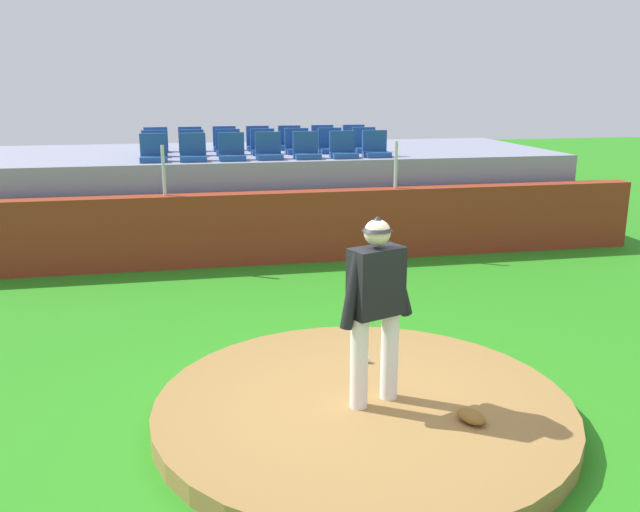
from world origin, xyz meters
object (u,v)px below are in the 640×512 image
baseball (367,360)px  stadium_chair_15 (191,144)px  stadium_chair_7 (155,149)px  stadium_chair_13 (365,144)px  stadium_chair_3 (269,151)px  stadium_chair_4 (306,150)px  stadium_chair_16 (225,143)px  stadium_chair_17 (258,143)px  stadium_chair_1 (193,152)px  pitcher (376,297)px  stadium_chair_18 (290,142)px  stadium_chair_0 (154,153)px  fielding_glove (471,416)px  stadium_chair_5 (343,149)px  stadium_chair_12 (331,145)px  stadium_chair_9 (228,147)px  stadium_chair_19 (323,141)px  stadium_chair_8 (192,148)px  stadium_chair_14 (156,144)px  stadium_chair_6 (376,149)px  stadium_chair_11 (297,146)px  stadium_chair_2 (232,152)px  stadium_chair_10 (263,146)px  stadium_chair_20 (354,141)px

baseball → stadium_chair_15: stadium_chair_15 is taller
stadium_chair_7 → stadium_chair_13: same height
stadium_chair_3 → stadium_chair_4: 0.72m
stadium_chair_16 → stadium_chair_17: same height
stadium_chair_1 → stadium_chair_17: (1.41, 1.81, 0.00)m
pitcher → stadium_chair_17: (-0.08, 8.79, 0.66)m
stadium_chair_18 → stadium_chair_0: bearing=32.3°
stadium_chair_15 → pitcher: bearing=99.7°
stadium_chair_0 → stadium_chair_1: size_ratio=1.00×
fielding_glove → stadium_chair_5: stadium_chair_5 is taller
stadium_chair_1 → stadium_chair_18: 2.75m
stadium_chair_12 → stadium_chair_4: bearing=54.1°
baseball → stadium_chair_5: 6.40m
stadium_chair_5 → stadium_chair_9: 2.32m
stadium_chair_16 → stadium_chair_19: bearing=179.5°
stadium_chair_5 → stadium_chair_8: (-2.83, 0.92, 0.00)m
stadium_chair_1 → stadium_chair_14: same height
stadium_chair_16 → stadium_chair_17: bearing=178.3°
stadium_chair_17 → stadium_chair_18: size_ratio=1.00×
stadium_chair_6 → stadium_chair_13: bearing=-91.5°
stadium_chair_16 → stadium_chair_0: bearing=52.0°
stadium_chair_11 → stadium_chair_18: same height
baseball → fielding_glove: fielding_glove is taller
stadium_chair_18 → stadium_chair_19: 0.73m
baseball → stadium_chair_7: bearing=108.9°
stadium_chair_0 → stadium_chair_2: (1.41, -0.03, 0.00)m
stadium_chair_0 → stadium_chair_10: (2.10, 0.89, 0.00)m
stadium_chair_17 → stadium_chair_6: bearing=139.6°
stadium_chair_0 → stadium_chair_9: (1.42, 0.90, 0.00)m
stadium_chair_5 → stadium_chair_7: (-3.54, 0.89, 0.00)m
stadium_chair_3 → stadium_chair_9: (-0.69, 0.90, 0.00)m
stadium_chair_3 → stadium_chair_7: size_ratio=1.00×
stadium_chair_4 → stadium_chair_18: size_ratio=1.00×
stadium_chair_15 → stadium_chair_4: bearing=139.9°
stadium_chair_8 → stadium_chair_15: same height
stadium_chair_0 → stadium_chair_19: size_ratio=1.00×
baseball → stadium_chair_8: stadium_chair_8 is taller
pitcher → stadium_chair_14: (-2.20, 8.78, 0.66)m
stadium_chair_10 → stadium_chair_18: size_ratio=1.00×
stadium_chair_6 → stadium_chair_8: size_ratio=1.00×
fielding_glove → stadium_chair_8: size_ratio=0.60×
fielding_glove → baseball: bearing=178.8°
stadium_chair_4 → stadium_chair_19: (0.70, 1.82, 0.00)m
pitcher → stadium_chair_17: size_ratio=3.62×
stadium_chair_1 → stadium_chair_7: same height
fielding_glove → stadium_chair_0: size_ratio=0.60×
stadium_chair_4 → stadium_chair_13: same height
stadium_chair_5 → stadium_chair_17: (-1.42, 1.82, 0.00)m
pitcher → stadium_chair_5: 7.13m
stadium_chair_4 → stadium_chair_20: same height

